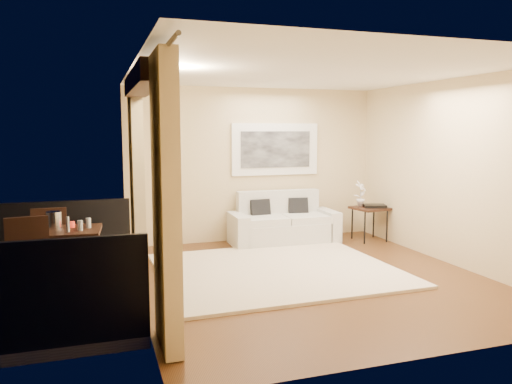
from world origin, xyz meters
TOP-DOWN VIEW (x-y plane):
  - floor at (0.00, 0.00)m, footprint 5.00×5.00m
  - room_shell at (-2.13, 0.00)m, footprint 5.00×6.40m
  - balcony at (-3.31, 0.00)m, footprint 1.81×2.60m
  - curtains at (-2.11, 0.00)m, footprint 0.16×4.80m
  - artwork at (0.40, 2.46)m, footprint 1.62×0.07m
  - rug at (-0.33, 0.40)m, footprint 3.26×2.86m
  - sofa at (0.40, 2.09)m, footprint 1.87×0.84m
  - side_table at (1.93, 1.75)m, footprint 0.64×0.64m
  - tray at (2.00, 1.71)m, footprint 0.45×0.39m
  - orchid at (1.81, 1.88)m, footprint 0.29×0.26m
  - bistro_table at (-3.00, 0.24)m, footprint 0.72×0.72m
  - balcony_chair_far at (-3.27, 0.90)m, footprint 0.43×0.43m
  - balcony_chair_near at (-3.41, -0.21)m, footprint 0.51×0.51m
  - ice_bucket at (-3.18, 0.37)m, footprint 0.18×0.18m
  - candle at (-2.98, 0.36)m, footprint 0.06×0.06m
  - vase at (-3.02, 0.07)m, footprint 0.04×0.04m
  - glass_a at (-2.88, 0.12)m, footprint 0.06×0.06m
  - glass_b at (-2.79, 0.26)m, footprint 0.06×0.06m

SIDE VIEW (x-z plane):
  - floor at x=0.00m, z-range 0.00..0.00m
  - rug at x=-0.33m, z-range 0.00..0.04m
  - balcony at x=-3.31m, z-range -0.41..0.76m
  - sofa at x=0.40m, z-range -0.13..0.76m
  - side_table at x=1.93m, z-range 0.24..0.84m
  - balcony_chair_far at x=-3.27m, z-range 0.08..1.06m
  - balcony_chair_near at x=-3.41m, z-range 0.08..1.11m
  - tray at x=2.00m, z-range 0.60..0.65m
  - bistro_table at x=-3.00m, z-range 0.32..1.11m
  - candle at x=-2.98m, z-range 0.80..0.87m
  - orchid at x=1.81m, z-range 0.60..1.06m
  - glass_a at x=-2.88m, z-range 0.80..0.92m
  - glass_b at x=-2.79m, z-range 0.80..0.92m
  - vase at x=-3.02m, z-range 0.80..0.98m
  - ice_bucket at x=-3.18m, z-range 0.80..1.00m
  - curtains at x=-2.11m, z-range 0.02..2.66m
  - artwork at x=0.40m, z-range 1.16..2.08m
  - room_shell at x=-2.13m, z-range 0.02..5.02m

